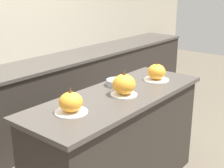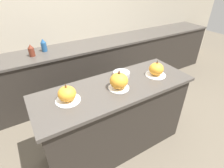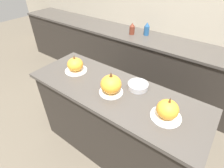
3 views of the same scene
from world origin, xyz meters
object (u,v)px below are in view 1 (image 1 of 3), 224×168
Objects in this scene: pumpkin_cake_center at (124,85)px; pumpkin_cake_right at (156,73)px; mixing_bowl at (117,82)px; pumpkin_cake_left at (71,103)px.

pumpkin_cake_right is at bearing 1.26° from pumpkin_cake_center.
pumpkin_cake_center is at bearing -178.74° from pumpkin_cake_right.
pumpkin_cake_right is 0.39m from mixing_bowl.
pumpkin_cake_left is 0.68m from mixing_bowl.
pumpkin_cake_right is 1.25× the size of mixing_bowl.
pumpkin_cake_center is 0.26m from mixing_bowl.
pumpkin_cake_left is at bearing -169.30° from mixing_bowl.
pumpkin_cake_center reaches higher than mixing_bowl.
pumpkin_cake_right is at bearing -3.14° from pumpkin_cake_left.
pumpkin_cake_left is 0.99× the size of pumpkin_cake_right.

